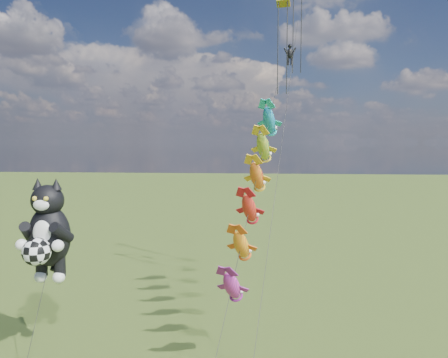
{
  "coord_description": "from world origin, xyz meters",
  "views": [
    {
      "loc": [
        14.9,
        -26.31,
        12.48
      ],
      "look_at": [
        11.94,
        5.6,
        9.81
      ],
      "focal_mm": 35.0,
      "sensor_mm": 36.0,
      "label": 1
    }
  ],
  "objects": [
    {
      "name": "ground",
      "position": [
        0.0,
        0.0,
        0.0
      ],
      "size": [
        300.0,
        300.0,
        0.0
      ],
      "primitive_type": "plane",
      "color": "#263F0F"
    },
    {
      "name": "cat_kite_rig",
      "position": [
        2.45,
        -2.57,
        7.41
      ],
      "size": [
        2.78,
        4.21,
        10.45
      ],
      "rotation": [
        0.0,
        0.0,
        -0.06
      ],
      "color": "brown",
      "rests_on": "ground"
    },
    {
      "name": "parafoil_rig",
      "position": [
        16.81,
        9.22,
        20.31
      ],
      "size": [
        4.06,
        17.3,
        27.42
      ],
      "rotation": [
        0.0,
        0.0,
        -0.11
      ],
      "color": "brown",
      "rests_on": "ground"
    },
    {
      "name": "fish_windsock_rig",
      "position": [
        14.21,
        0.88,
        9.38
      ],
      "size": [
        3.88,
        15.56,
        16.7
      ],
      "rotation": [
        0.0,
        0.0,
        0.09
      ],
      "color": "brown",
      "rests_on": "ground"
    }
  ]
}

